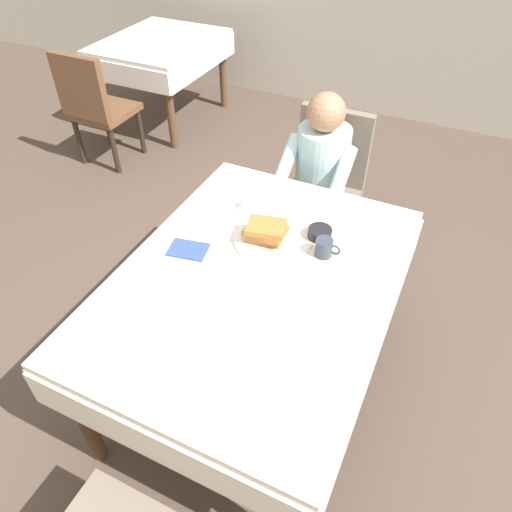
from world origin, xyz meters
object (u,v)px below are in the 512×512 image
Objects in this scene: fork_left_of_plate at (226,233)px; knife_right_of_plate at (303,256)px; chair_diner at (326,177)px; background_table_far at (161,53)px; background_chair_empty at (94,103)px; bowl_butter at (320,233)px; breakfast_stack at (265,231)px; cup_coffee at (324,248)px; plate_breakfast at (265,241)px; dining_table_main at (255,291)px; diner_person at (319,170)px; spoon_near_edge at (242,292)px; syrup_pitcher at (244,201)px.

fork_left_of_plate is 0.38m from knife_right_of_plate.
background_table_far is at bearing -30.60° from chair_diner.
background_chair_empty is at bearing -6.54° from chair_diner.
bowl_butter reaches higher than fork_left_of_plate.
breakfast_stack is 0.27m from cup_coffee.
breakfast_stack reaches higher than background_table_far.
chair_diner reaches higher than plate_breakfast.
bowl_butter is 0.55× the size of knife_right_of_plate.
background_chair_empty is (-2.28, 1.15, -0.25)m from cup_coffee.
cup_coffee is (0.21, 0.25, 0.13)m from dining_table_main.
diner_person is at bearing 94.13° from dining_table_main.
fork_left_of_plate is 2.82m from background_table_far.
background_table_far is (-2.01, 2.13, -0.13)m from plate_breakfast.
cup_coffee is at bearing -26.77° from background_chair_empty.
spoon_near_edge is at bearing 92.81° from chair_diner.
breakfast_stack reaches higher than fork_left_of_plate.
chair_diner is 2.32m from background_table_far.
cup_coffee reaches higher than bowl_butter.
fork_left_of_plate is at bearing 111.26° from spoon_near_edge.
diner_person is 2.40m from background_table_far.
chair_diner reaches higher than dining_table_main.
background_table_far is at bearing 50.52° from knife_right_of_plate.
dining_table_main is 8.47× the size of fork_left_of_plate.
spoon_near_edge is at bearing -122.18° from cup_coffee.
plate_breakfast is 0.25× the size of background_table_far.
plate_breakfast is 2.34m from background_chair_empty.
fork_left_of_plate is 0.90× the size of knife_right_of_plate.
spoon_near_edge is (0.04, -0.33, -0.01)m from plate_breakfast.
syrup_pitcher is (-0.20, 0.20, 0.03)m from plate_breakfast.
fork_left_of_plate is at bearing 78.08° from diner_person.
dining_table_main is 0.35m from cup_coffee.
diner_person is 5.87× the size of breakfast_stack.
bowl_butter is 0.43m from fork_left_of_plate.
cup_coffee is at bearing -42.65° from background_table_far.
breakfast_stack reaches higher than knife_right_of_plate.
knife_right_of_plate is at bearing 55.90° from dining_table_main.
cup_coffee reaches higher than spoon_near_edge.
chair_diner is 5.17× the size of fork_left_of_plate.
fork_left_of_plate is at bearing 94.84° from knife_right_of_plate.
knife_right_of_plate is 2.51m from background_chair_empty.
breakfast_stack reaches higher than cup_coffee.
chair_diner is 8.23× the size of cup_coffee.
background_table_far is at bearing 35.49° from fork_left_of_plate.
cup_coffee is 0.63× the size of fork_left_of_plate.
breakfast_stack reaches higher than bowl_butter.
chair_diner is 1.29m from spoon_near_edge.
background_chair_empty is at bearing 127.47° from spoon_near_edge.
chair_diner is 4.65× the size of knife_right_of_plate.
breakfast_stack is 0.95× the size of knife_right_of_plate.
spoon_near_edge is at bearing -95.65° from dining_table_main.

